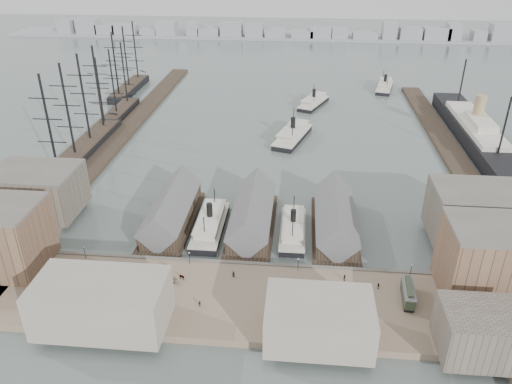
# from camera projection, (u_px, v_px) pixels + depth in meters

# --- Properties ---
(ground) EXTENTS (900.00, 900.00, 0.00)m
(ground) POSITION_uv_depth(u_px,v_px,m) (246.00, 258.00, 144.50)
(ground) COLOR #4F5C59
(ground) RESTS_ON ground
(quay) EXTENTS (180.00, 30.00, 2.00)m
(quay) POSITION_uv_depth(u_px,v_px,m) (238.00, 301.00, 126.41)
(quay) COLOR #796551
(quay) RESTS_ON ground
(seawall) EXTENTS (180.00, 1.20, 2.30)m
(seawall) POSITION_uv_depth(u_px,v_px,m) (244.00, 266.00, 139.38)
(seawall) COLOR #59544C
(seawall) RESTS_ON ground
(west_wharf) EXTENTS (10.00, 220.00, 1.60)m
(west_wharf) POSITION_uv_depth(u_px,v_px,m) (128.00, 128.00, 237.88)
(west_wharf) COLOR #2D231C
(west_wharf) RESTS_ON ground
(east_wharf) EXTENTS (10.00, 180.00, 1.60)m
(east_wharf) POSITION_uv_depth(u_px,v_px,m) (447.00, 147.00, 216.95)
(east_wharf) COLOR #2D231C
(east_wharf) RESTS_ON ground
(ferry_shed_west) EXTENTS (14.00, 42.00, 12.60)m
(ferry_shed_west) POSITION_uv_depth(u_px,v_px,m) (171.00, 211.00, 159.37)
(ferry_shed_west) COLOR #2D231C
(ferry_shed_west) RESTS_ON ground
(ferry_shed_center) EXTENTS (14.00, 42.00, 12.60)m
(ferry_shed_center) POSITION_uv_depth(u_px,v_px,m) (252.00, 215.00, 157.21)
(ferry_shed_center) COLOR #2D231C
(ferry_shed_center) RESTS_ON ground
(ferry_shed_east) EXTENTS (14.00, 42.00, 12.60)m
(ferry_shed_east) POSITION_uv_depth(u_px,v_px,m) (335.00, 219.00, 155.05)
(ferry_shed_east) COLOR #2D231C
(ferry_shed_east) RESTS_ON ground
(warehouse_west_back) EXTENTS (26.00, 20.00, 14.00)m
(warehouse_west_back) POSITION_uv_depth(u_px,v_px,m) (38.00, 192.00, 161.98)
(warehouse_west_back) COLOR #60564C
(warehouse_west_back) RESTS_ON west_land
(warehouse_east_front) EXTENTS (30.00, 18.00, 19.00)m
(warehouse_east_front) POSITION_uv_depth(u_px,v_px,m) (506.00, 263.00, 123.09)
(warehouse_east_front) COLOR brown
(warehouse_east_front) RESTS_ON east_land
(warehouse_east_back) EXTENTS (28.00, 20.00, 15.00)m
(warehouse_east_back) POSITION_uv_depth(u_px,v_px,m) (480.00, 215.00, 147.64)
(warehouse_east_back) COLOR #60564C
(warehouse_east_back) RESTS_ON east_land
(street_bldg_center) EXTENTS (24.00, 16.00, 10.00)m
(street_bldg_center) POSITION_uv_depth(u_px,v_px,m) (319.00, 320.00, 111.38)
(street_bldg_center) COLOR gray
(street_bldg_center) RESTS_ON quay
(street_bldg_west) EXTENTS (30.00, 16.00, 12.00)m
(street_bldg_west) POSITION_uv_depth(u_px,v_px,m) (102.00, 303.00, 115.07)
(street_bldg_west) COLOR gray
(street_bldg_west) RESTS_ON quay
(street_bldg_east) EXTENTS (18.00, 14.00, 11.00)m
(street_bldg_east) POSITION_uv_depth(u_px,v_px,m) (482.00, 332.00, 107.36)
(street_bldg_east) COLOR #60564C
(street_bldg_east) RESTS_ON quay
(lamp_post_far_w) EXTENTS (0.44, 0.44, 3.92)m
(lamp_post_far_w) POSITION_uv_depth(u_px,v_px,m) (84.00, 250.00, 139.87)
(lamp_post_far_w) COLOR black
(lamp_post_far_w) RESTS_ON quay
(lamp_post_near_w) EXTENTS (0.44, 0.44, 3.92)m
(lamp_post_near_w) POSITION_uv_depth(u_px,v_px,m) (189.00, 256.00, 137.38)
(lamp_post_near_w) COLOR black
(lamp_post_near_w) RESTS_ON quay
(lamp_post_near_e) EXTENTS (0.44, 0.44, 3.92)m
(lamp_post_near_e) POSITION_uv_depth(u_px,v_px,m) (298.00, 262.00, 134.89)
(lamp_post_near_e) COLOR black
(lamp_post_near_e) RESTS_ON quay
(lamp_post_far_e) EXTENTS (0.44, 0.44, 3.92)m
(lamp_post_far_e) POSITION_uv_depth(u_px,v_px,m) (411.00, 268.00, 132.40)
(lamp_post_far_e) COLOR black
(lamp_post_far_e) RESTS_ON quay
(far_shore) EXTENTS (500.00, 40.00, 15.72)m
(far_shore) POSITION_uv_depth(u_px,v_px,m) (286.00, 34.00, 437.26)
(far_shore) COLOR gray
(far_shore) RESTS_ON ground
(ferry_docked_west) EXTENTS (8.54, 28.47, 10.17)m
(ferry_docked_west) POSITION_uv_depth(u_px,v_px,m) (210.00, 224.00, 156.88)
(ferry_docked_west) COLOR black
(ferry_docked_west) RESTS_ON ground
(ferry_docked_east) EXTENTS (7.75, 25.82, 9.22)m
(ferry_docked_east) POSITION_uv_depth(u_px,v_px,m) (293.00, 228.00, 154.94)
(ferry_docked_east) COLOR black
(ferry_docked_east) RESTS_ON ground
(ferry_open_near) EXTENTS (18.04, 32.95, 11.27)m
(ferry_open_near) POSITION_uv_depth(u_px,v_px,m) (293.00, 134.00, 224.87)
(ferry_open_near) COLOR black
(ferry_open_near) RESTS_ON ground
(ferry_open_mid) EXTENTS (17.85, 28.47, 9.78)m
(ferry_open_mid) POSITION_uv_depth(u_px,v_px,m) (314.00, 102.00, 268.91)
(ferry_open_mid) COLOR black
(ferry_open_mid) RESTS_ON ground
(ferry_open_far) EXTENTS (13.93, 28.26, 9.69)m
(ferry_open_far) POSITION_uv_depth(u_px,v_px,m) (385.00, 86.00, 295.93)
(ferry_open_far) COLOR black
(ferry_open_far) RESTS_ON ground
(sailing_ship_near) EXTENTS (9.88, 68.05, 40.61)m
(sailing_ship_near) POSITION_uv_depth(u_px,v_px,m) (84.00, 148.00, 209.72)
(sailing_ship_near) COLOR black
(sailing_ship_near) RESTS_ON ground
(sailing_ship_mid) EXTENTS (8.38, 48.39, 34.43)m
(sailing_ship_mid) POSITION_uv_depth(u_px,v_px,m) (117.00, 114.00, 250.38)
(sailing_ship_mid) COLOR black
(sailing_ship_mid) RESTS_ON ground
(sailing_ship_far) EXTENTS (9.03, 50.18, 37.13)m
(sailing_ship_far) POSITION_uv_depth(u_px,v_px,m) (129.00, 87.00, 292.02)
(sailing_ship_far) COLOR black
(sailing_ship_far) RESTS_ON ground
(ocean_steamer) EXTENTS (14.14, 103.36, 20.67)m
(ocean_steamer) POSITION_uv_depth(u_px,v_px,m) (475.00, 131.00, 223.83)
(ocean_steamer) COLOR black
(ocean_steamer) RESTS_ON ground
(tram) EXTENTS (3.53, 10.93, 3.83)m
(tram) POSITION_uv_depth(u_px,v_px,m) (408.00, 293.00, 124.40)
(tram) COLOR black
(tram) RESTS_ON quay
(horse_cart_left) EXTENTS (4.73, 2.87, 1.45)m
(horse_cart_left) POSITION_uv_depth(u_px,v_px,m) (88.00, 279.00, 131.54)
(horse_cart_left) COLOR black
(horse_cart_left) RESTS_ON quay
(horse_cart_center) EXTENTS (4.86, 3.31, 1.63)m
(horse_cart_center) POSITION_uv_depth(u_px,v_px,m) (179.00, 278.00, 131.80)
(horse_cart_center) COLOR black
(horse_cart_center) RESTS_ON quay
(horse_cart_right) EXTENTS (4.87, 2.96, 1.67)m
(horse_cart_right) POSITION_uv_depth(u_px,v_px,m) (313.00, 312.00, 119.99)
(horse_cart_right) COLOR black
(horse_cart_right) RESTS_ON quay
(pedestrian_0) EXTENTS (0.53, 0.65, 1.58)m
(pedestrian_0) POSITION_uv_depth(u_px,v_px,m) (51.00, 273.00, 133.53)
(pedestrian_0) COLOR black
(pedestrian_0) RESTS_ON quay
(pedestrian_1) EXTENTS (0.93, 0.83, 1.60)m
(pedestrian_1) POSITION_uv_depth(u_px,v_px,m) (95.00, 278.00, 131.68)
(pedestrian_1) COLOR black
(pedestrian_1) RESTS_ON quay
(pedestrian_2) EXTENTS (1.29, 1.22, 1.75)m
(pedestrian_2) POSITION_uv_depth(u_px,v_px,m) (165.00, 266.00, 136.18)
(pedestrian_2) COLOR black
(pedestrian_2) RESTS_ON quay
(pedestrian_3) EXTENTS (1.07, 0.84, 1.69)m
(pedestrian_3) POSITION_uv_depth(u_px,v_px,m) (200.00, 304.00, 122.65)
(pedestrian_3) COLOR black
(pedestrian_3) RESTS_ON quay
(pedestrian_4) EXTENTS (0.98, 0.81, 1.71)m
(pedestrian_4) POSITION_uv_depth(u_px,v_px,m) (233.00, 274.00, 133.17)
(pedestrian_4) COLOR black
(pedestrian_4) RESTS_ON quay
(pedestrian_5) EXTENTS (0.66, 0.52, 1.70)m
(pedestrian_5) POSITION_uv_depth(u_px,v_px,m) (274.00, 307.00, 121.37)
(pedestrian_5) COLOR black
(pedestrian_5) RESTS_ON quay
(pedestrian_6) EXTENTS (1.00, 1.09, 1.80)m
(pedestrian_6) POSITION_uv_depth(u_px,v_px,m) (345.00, 278.00, 131.75)
(pedestrian_6) COLOR black
(pedestrian_6) RESTS_ON quay
(pedestrian_7) EXTENTS (1.20, 1.05, 1.61)m
(pedestrian_7) POSITION_uv_depth(u_px,v_px,m) (351.00, 305.00, 122.21)
(pedestrian_7) COLOR black
(pedestrian_7) RESTS_ON quay
(pedestrian_8) EXTENTS (1.01, 1.08, 1.79)m
(pedestrian_8) POSITION_uv_depth(u_px,v_px,m) (378.00, 286.00, 128.73)
(pedestrian_8) COLOR black
(pedestrian_8) RESTS_ON quay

